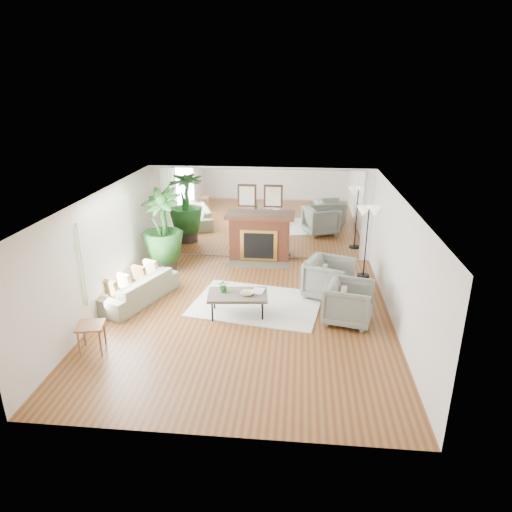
# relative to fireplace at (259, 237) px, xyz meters

# --- Properties ---
(ground) EXTENTS (7.00, 7.00, 0.00)m
(ground) POSITION_rel_fireplace_xyz_m (0.00, -3.26, -0.66)
(ground) COLOR brown
(ground) RESTS_ON ground
(wall_left) EXTENTS (0.02, 7.00, 2.50)m
(wall_left) POSITION_rel_fireplace_xyz_m (-2.99, -3.26, 0.59)
(wall_left) COLOR silver
(wall_left) RESTS_ON ground
(wall_right) EXTENTS (0.02, 7.00, 2.50)m
(wall_right) POSITION_rel_fireplace_xyz_m (2.99, -3.26, 0.59)
(wall_right) COLOR silver
(wall_right) RESTS_ON ground
(wall_back) EXTENTS (6.00, 0.02, 2.50)m
(wall_back) POSITION_rel_fireplace_xyz_m (0.00, 0.23, 0.59)
(wall_back) COLOR silver
(wall_back) RESTS_ON ground
(mirror_panel) EXTENTS (5.40, 0.04, 2.40)m
(mirror_panel) POSITION_rel_fireplace_xyz_m (0.00, 0.21, 0.59)
(mirror_panel) COLOR silver
(mirror_panel) RESTS_ON wall_back
(window_panel) EXTENTS (0.04, 2.40, 1.50)m
(window_panel) POSITION_rel_fireplace_xyz_m (-2.96, -2.86, 0.69)
(window_panel) COLOR #B2E09E
(window_panel) RESTS_ON wall_left
(fireplace) EXTENTS (1.85, 0.83, 2.05)m
(fireplace) POSITION_rel_fireplace_xyz_m (0.00, 0.00, 0.00)
(fireplace) COLOR brown
(fireplace) RESTS_ON ground
(area_rug) EXTENTS (2.99, 2.35, 0.03)m
(area_rug) POSITION_rel_fireplace_xyz_m (0.19, -2.71, -0.64)
(area_rug) COLOR white
(area_rug) RESTS_ON ground
(coffee_table) EXTENTS (1.29, 0.83, 0.49)m
(coffee_table) POSITION_rel_fireplace_xyz_m (-0.16, -3.24, -0.21)
(coffee_table) COLOR #5A5147
(coffee_table) RESTS_ON ground
(sofa) EXTENTS (1.47, 2.18, 0.59)m
(sofa) POSITION_rel_fireplace_xyz_m (-2.45, -2.80, -0.36)
(sofa) COLOR gray
(sofa) RESTS_ON ground
(armchair_back) EXTENTS (1.26, 1.24, 0.89)m
(armchair_back) POSITION_rel_fireplace_xyz_m (1.76, -2.15, -0.21)
(armchair_back) COLOR slate
(armchair_back) RESTS_ON ground
(armchair_front) EXTENTS (1.12, 1.10, 0.85)m
(armchair_front) POSITION_rel_fireplace_xyz_m (2.09, -3.31, -0.23)
(armchair_front) COLOR slate
(armchair_front) RESTS_ON ground
(side_table) EXTENTS (0.54, 0.54, 0.52)m
(side_table) POSITION_rel_fireplace_xyz_m (-2.57, -4.84, -0.22)
(side_table) COLOR #93633B
(side_table) RESTS_ON ground
(potted_ficus) EXTENTS (1.32, 1.32, 2.15)m
(potted_ficus) POSITION_rel_fireplace_xyz_m (-2.35, -1.02, 0.49)
(potted_ficus) COLOR #2A231E
(potted_ficus) RESTS_ON ground
(floor_lamp) EXTENTS (0.59, 0.33, 1.80)m
(floor_lamp) POSITION_rel_fireplace_xyz_m (2.70, -0.90, 0.88)
(floor_lamp) COLOR black
(floor_lamp) RESTS_ON ground
(tabletop_plant) EXTENTS (0.26, 0.23, 0.27)m
(tabletop_plant) POSITION_rel_fireplace_xyz_m (-0.45, -3.17, -0.04)
(tabletop_plant) COLOR #2C6926
(tabletop_plant) RESTS_ON coffee_table
(fruit_bowl) EXTENTS (0.32, 0.32, 0.07)m
(fruit_bowl) POSITION_rel_fireplace_xyz_m (0.04, -3.27, -0.14)
(fruit_bowl) COLOR #93633B
(fruit_bowl) RESTS_ON coffee_table
(book) EXTENTS (0.29, 0.36, 0.02)m
(book) POSITION_rel_fireplace_xyz_m (0.14, -3.08, -0.16)
(book) COLOR #93633B
(book) RESTS_ON coffee_table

